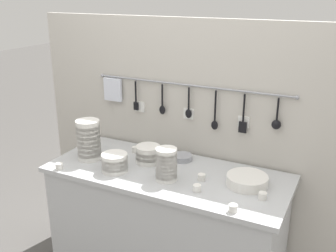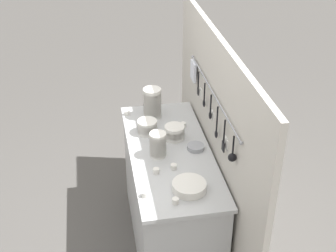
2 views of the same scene
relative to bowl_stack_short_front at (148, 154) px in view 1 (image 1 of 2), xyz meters
The scene contains 14 objects.
counter 0.56m from the bowl_stack_short_front, 21.50° to the right, with size 1.48×0.62×0.95m.
back_wall 0.33m from the bowl_stack_short_front, 59.73° to the left, with size 2.28×0.09×1.83m.
bowl_stack_short_front is the anchor object (origin of this frame).
bowl_stack_wide_centre 0.23m from the bowl_stack_short_front, 121.27° to the right, with size 0.16×0.16×0.11m.
bowl_stack_tall_left 0.40m from the bowl_stack_short_front, 161.88° to the right, with size 0.15×0.15×0.26m.
bowl_stack_back_corner 0.27m from the bowl_stack_short_front, 37.82° to the right, with size 0.12×0.12×0.20m.
plate_stack 0.65m from the bowl_stack_short_front, ahead, with size 0.23×0.23×0.06m.
steel_mixing_bowl 0.22m from the bowl_stack_short_front, 36.91° to the left, with size 0.13×0.13×0.03m.
cup_mid_row 0.55m from the bowl_stack_short_front, 142.99° to the right, with size 0.05×0.05×0.04m.
cup_centre 0.74m from the bowl_stack_short_front, 26.08° to the right, with size 0.05×0.05×0.04m.
cup_back_left 0.78m from the bowl_stack_short_front, 10.15° to the right, with size 0.05×0.05×0.04m.
cup_by_caddy 0.41m from the bowl_stack_short_front, 11.42° to the right, with size 0.05×0.05×0.04m.
cup_beside_plates 0.48m from the bowl_stack_short_front, 26.56° to the right, with size 0.05×0.05×0.04m.
cup_back_right 0.19m from the bowl_stack_short_front, 146.88° to the left, with size 0.05×0.05×0.04m.
Camera 1 is at (0.97, -1.93, 2.00)m, focal length 42.00 mm.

